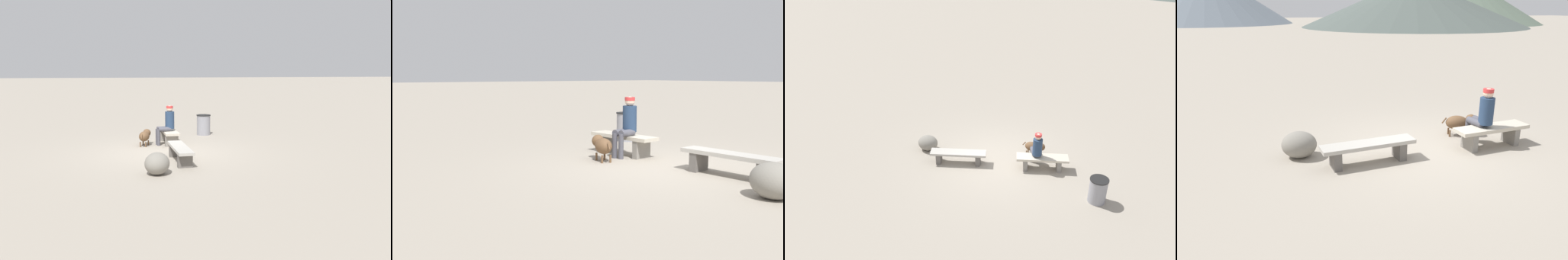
{
  "view_description": "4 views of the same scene",
  "coord_description": "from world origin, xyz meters",
  "views": [
    {
      "loc": [
        -12.01,
        1.22,
        2.52
      ],
      "look_at": [
        -1.18,
        -0.72,
        0.84
      ],
      "focal_mm": 37.07,
      "sensor_mm": 36.0,
      "label": 1
    },
    {
      "loc": [
        -6.0,
        6.47,
        1.78
      ],
      "look_at": [
        0.89,
        1.16,
        0.72
      ],
      "focal_mm": 41.84,
      "sensor_mm": 36.0,
      "label": 2
    },
    {
      "loc": [
        0.82,
        -11.29,
        7.26
      ],
      "look_at": [
        -0.72,
        0.72,
        0.77
      ],
      "focal_mm": 36.01,
      "sensor_mm": 36.0,
      "label": 3
    },
    {
      "loc": [
        -3.32,
        -6.38,
        2.89
      ],
      "look_at": [
        -1.09,
        0.19,
        0.5
      ],
      "focal_mm": 32.94,
      "sensor_mm": 36.0,
      "label": 4
    }
  ],
  "objects": [
    {
      "name": "seated_person",
      "position": [
        1.26,
        -0.2,
        0.75
      ],
      "size": [
        0.39,
        0.63,
        1.31
      ],
      "rotation": [
        0.0,
        0.0,
        0.19
      ],
      "color": "navy",
      "rests_on": "ground"
    },
    {
      "name": "boulder",
      "position": [
        -2.56,
        0.46,
        0.27
      ],
      "size": [
        0.81,
        0.73,
        0.54
      ],
      "primitive_type": "ellipsoid",
      "rotation": [
        0.0,
        0.0,
        1.37
      ],
      "color": "gray",
      "rests_on": "ground"
    },
    {
      "name": "dog",
      "position": [
        1.2,
        0.55,
        0.33
      ],
      "size": [
        0.78,
        0.48,
        0.52
      ],
      "rotation": [
        0.0,
        0.0,
        5.96
      ],
      "color": "brown",
      "rests_on": "ground"
    },
    {
      "name": "distant_peak_1",
      "position": [
        34.66,
        54.06,
        4.11
      ],
      "size": [
        27.87,
        27.87,
        8.22
      ],
      "primitive_type": "cone",
      "color": "#566656",
      "rests_on": "ground"
    },
    {
      "name": "ground",
      "position": [
        0.0,
        0.0,
        -0.03
      ],
      "size": [
        210.0,
        210.0,
        0.06
      ],
      "primitive_type": "cube",
      "color": "#9E9384"
    },
    {
      "name": "bench_right",
      "position": [
        1.46,
        -0.28,
        0.32
      ],
      "size": [
        1.7,
        0.54,
        0.46
      ],
      "rotation": [
        0.0,
        0.0,
        0.05
      ],
      "color": "gray",
      "rests_on": "ground"
    },
    {
      "name": "distant_peak_0",
      "position": [
        21.77,
        47.81,
        3.61
      ],
      "size": [
        34.94,
        34.94,
        7.22
      ],
      "primitive_type": "cone",
      "color": "#4C5651",
      "rests_on": "ground"
    },
    {
      "name": "bench_left",
      "position": [
        -1.33,
        -0.27,
        0.3
      ],
      "size": [
        1.88,
        0.5,
        0.43
      ],
      "rotation": [
        0.0,
        0.0,
        0.05
      ],
      "color": "#605B56",
      "rests_on": "ground"
    }
  ]
}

